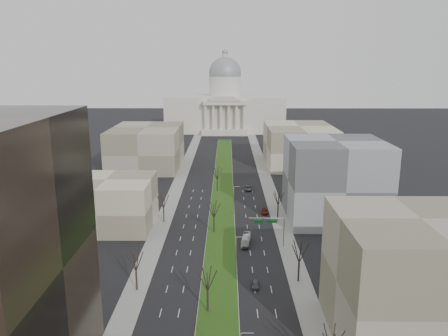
{
  "coord_description": "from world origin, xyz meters",
  "views": [
    {
      "loc": [
        1.7,
        -34.62,
        46.5
      ],
      "look_at": [
        0.6,
        106.25,
        12.26
      ],
      "focal_mm": 35.0,
      "sensor_mm": 36.0,
      "label": 1
    }
  ],
  "objects_px": {
    "car_black": "(245,245)",
    "car_red": "(265,211)",
    "car_grey_near": "(255,284)",
    "car_grey_far": "(249,188)",
    "box_van": "(246,240)"
  },
  "relations": [
    {
      "from": "car_grey_near",
      "to": "car_red",
      "type": "xyz_separation_m",
      "value": [
        5.82,
        46.61,
        -0.02
      ]
    },
    {
      "from": "car_black",
      "to": "box_van",
      "type": "xyz_separation_m",
      "value": [
        0.37,
        2.32,
        0.42
      ]
    },
    {
      "from": "car_grey_far",
      "to": "box_van",
      "type": "height_order",
      "value": "box_van"
    },
    {
      "from": "car_grey_near",
      "to": "car_red",
      "type": "distance_m",
      "value": 46.97
    },
    {
      "from": "car_grey_near",
      "to": "car_black",
      "type": "distance_m",
      "value": 20.52
    },
    {
      "from": "car_red",
      "to": "box_van",
      "type": "xyz_separation_m",
      "value": [
        -6.85,
        -23.82,
        0.47
      ]
    },
    {
      "from": "car_grey_near",
      "to": "car_red",
      "type": "bearing_deg",
      "value": 86.18
    },
    {
      "from": "car_red",
      "to": "box_van",
      "type": "distance_m",
      "value": 24.79
    },
    {
      "from": "box_van",
      "to": "car_grey_near",
      "type": "bearing_deg",
      "value": -79.79
    },
    {
      "from": "car_black",
      "to": "car_red",
      "type": "distance_m",
      "value": 27.12
    },
    {
      "from": "car_red",
      "to": "box_van",
      "type": "relative_size",
      "value": 0.55
    },
    {
      "from": "car_black",
      "to": "car_red",
      "type": "height_order",
      "value": "car_black"
    },
    {
      "from": "car_red",
      "to": "car_grey_near",
      "type": "bearing_deg",
      "value": -93.85
    },
    {
      "from": "box_van",
      "to": "car_grey_far",
      "type": "bearing_deg",
      "value": 94.15
    },
    {
      "from": "car_black",
      "to": "car_grey_far",
      "type": "xyz_separation_m",
      "value": [
        3.37,
        51.76,
        0.06
      ]
    }
  ]
}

